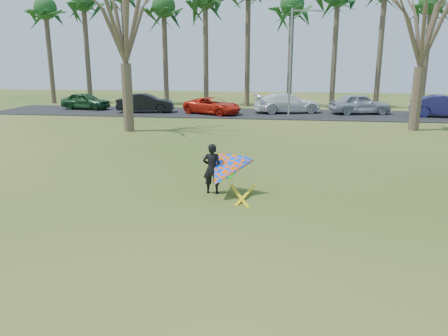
# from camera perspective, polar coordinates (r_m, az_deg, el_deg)

# --- Properties ---
(ground) EXTENTS (100.00, 100.00, 0.00)m
(ground) POSITION_cam_1_polar(r_m,az_deg,el_deg) (12.36, -1.35, -7.20)
(ground) COLOR #1F4B10
(ground) RESTS_ON ground
(parking_strip) EXTENTS (46.00, 7.00, 0.06)m
(parking_strip) POSITION_cam_1_polar(r_m,az_deg,el_deg) (36.67, 5.25, 7.08)
(parking_strip) COLOR black
(parking_strip) RESTS_ON ground
(palm_0) EXTENTS (4.84, 4.84, 10.84)m
(palm_0) POSITION_cam_1_polar(r_m,az_deg,el_deg) (48.88, -22.29, 18.62)
(palm_0) COLOR #4B3B2D
(palm_0) RESTS_ON ground
(palm_1) EXTENTS (4.84, 4.84, 11.54)m
(palm_1) POSITION_cam_1_polar(r_m,az_deg,el_deg) (47.12, -17.90, 20.01)
(palm_1) COLOR #48392B
(palm_1) RESTS_ON ground
(palm_3) EXTENTS (4.84, 4.84, 10.84)m
(palm_3) POSITION_cam_1_polar(r_m,az_deg,el_deg) (44.25, -7.88, 20.06)
(palm_3) COLOR #4E3D2F
(palm_3) RESTS_ON ground
(palm_6) EXTENTS (4.84, 4.84, 10.84)m
(palm_6) POSITION_cam_1_polar(r_m,az_deg,el_deg) (42.60, 8.89, 20.26)
(palm_6) COLOR #493D2C
(palm_6) RESTS_ON ground
(palm_9) EXTENTS (4.84, 4.84, 10.84)m
(palm_9) POSITION_cam_1_polar(r_m,az_deg,el_deg) (44.27, 25.53, 18.89)
(palm_9) COLOR brown
(palm_9) RESTS_ON ground
(bare_tree_left) EXTENTS (6.60, 6.60, 9.70)m
(bare_tree_left) POSITION_cam_1_polar(r_m,az_deg,el_deg) (28.27, -13.02, 18.70)
(bare_tree_left) COLOR brown
(bare_tree_left) RESTS_ON ground
(bare_tree_right) EXTENTS (6.27, 6.27, 9.21)m
(bare_tree_right) POSITION_cam_1_polar(r_m,az_deg,el_deg) (30.50, 24.72, 16.79)
(bare_tree_right) COLOR #48372B
(bare_tree_right) RESTS_ON ground
(streetlight) EXTENTS (2.28, 0.18, 8.00)m
(streetlight) POSITION_cam_1_polar(r_m,az_deg,el_deg) (33.35, 8.95, 13.91)
(streetlight) COLOR gray
(streetlight) RESTS_ON ground
(car_0) EXTENTS (4.54, 2.31, 1.48)m
(car_0) POSITION_cam_1_polar(r_m,az_deg,el_deg) (41.41, -17.62, 8.36)
(car_0) COLOR #1B4420
(car_0) RESTS_ON parking_strip
(car_1) EXTENTS (4.94, 2.39, 1.56)m
(car_1) POSITION_cam_1_polar(r_m,az_deg,el_deg) (37.77, -10.21, 8.35)
(car_1) COLOR black
(car_1) RESTS_ON parking_strip
(car_2) EXTENTS (5.33, 4.04, 1.35)m
(car_2) POSITION_cam_1_polar(r_m,az_deg,el_deg) (36.10, -1.50, 8.14)
(car_2) COLOR red
(car_2) RESTS_ON parking_strip
(car_3) EXTENTS (5.97, 3.77, 1.61)m
(car_3) POSITION_cam_1_polar(r_m,az_deg,el_deg) (37.30, 8.28, 8.40)
(car_3) COLOR white
(car_3) RESTS_ON parking_strip
(car_4) EXTENTS (5.16, 2.94, 1.66)m
(car_4) POSITION_cam_1_polar(r_m,az_deg,el_deg) (37.76, 17.32, 8.02)
(car_4) COLOR #A9AFB7
(car_4) RESTS_ON parking_strip
(car_5) EXTENTS (5.28, 2.57, 1.67)m
(car_5) POSITION_cam_1_polar(r_m,az_deg,el_deg) (38.19, 26.91, 7.21)
(car_5) COLOR #1C1B52
(car_5) RESTS_ON parking_strip
(kite_flyer) EXTENTS (2.13, 2.39, 2.02)m
(kite_flyer) POSITION_cam_1_polar(r_m,az_deg,el_deg) (14.54, -0.17, -0.39)
(kite_flyer) COLOR black
(kite_flyer) RESTS_ON ground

